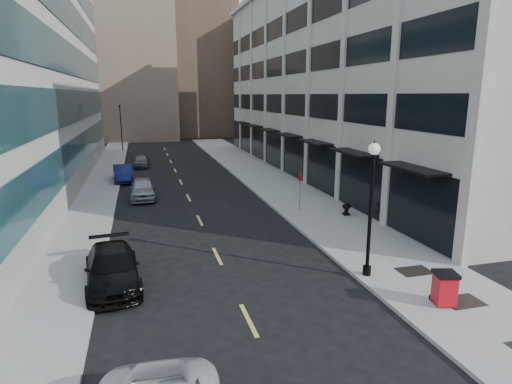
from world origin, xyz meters
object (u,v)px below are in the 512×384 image
car_black_pickup (112,268)px  car_silver_sedan (143,188)px  trash_bin (445,287)px  sign_post (300,186)px  car_blue_sedan (123,173)px  car_grey_sedan (141,161)px  urn_planter (346,208)px  lamppost (371,198)px  traffic_signal (120,108)px

car_black_pickup → car_silver_sedan: (1.30, 14.60, 0.04)m
trash_bin → sign_post: bearing=105.7°
car_silver_sedan → car_blue_sedan: bearing=103.0°
sign_post → trash_bin: bearing=-99.2°
car_grey_sedan → trash_bin: 35.43m
car_grey_sedan → urn_planter: 25.61m
lamppost → sign_post: size_ratio=2.22×
car_silver_sedan → car_blue_sedan: size_ratio=1.02×
traffic_signal → car_black_pickup: traffic_signal is taller
car_black_pickup → lamppost: 10.53m
traffic_signal → sign_post: bearing=-70.7°
car_silver_sedan → urn_planter: car_silver_sedan is taller
lamppost → sign_post: bearing=84.8°
car_black_pickup → car_silver_sedan: bearing=79.6°
lamppost → urn_planter: lamppost is taller
car_grey_sedan → lamppost: 32.31m
car_black_pickup → car_blue_sedan: (-0.30, 21.46, 0.00)m
trash_bin → car_black_pickup: bearing=170.2°
lamppost → traffic_signal: bearing=104.0°
car_grey_sedan → trash_bin: size_ratio=3.17×
car_grey_sedan → sign_post: bearing=-62.4°
lamppost → sign_post: lamppost is taller
lamppost → car_silver_sedan: bearing=117.6°
car_silver_sedan → car_grey_sedan: size_ratio=1.16×
car_silver_sedan → lamppost: 18.92m
urn_planter → sign_post: bearing=143.6°
car_black_pickup → trash_bin: 12.34m
car_black_pickup → sign_post: 13.62m
urn_planter → traffic_signal: bearing=111.8°
traffic_signal → car_black_pickup: bearing=-88.6°
trash_bin → lamppost: 4.17m
car_black_pickup → car_blue_sedan: bearing=85.5°
traffic_signal → trash_bin: bearing=-75.3°
traffic_signal → car_grey_sedan: size_ratio=1.83×
lamppost → trash_bin: bearing=-66.6°
car_silver_sedan → urn_planter: size_ratio=6.11×
traffic_signal → car_grey_sedan: traffic_signal is taller
car_grey_sedan → car_silver_sedan: bearing=-87.1°
traffic_signal → trash_bin: (12.29, -47.00, -4.92)m
car_black_pickup → car_grey_sedan: size_ratio=1.28×
traffic_signal → car_silver_sedan: (2.30, -27.40, -4.96)m
urn_planter → car_silver_sedan: bearing=145.4°
car_grey_sedan → lamppost: (8.69, -31.00, 2.74)m
car_black_pickup → car_blue_sedan: size_ratio=1.13×
car_grey_sedan → car_black_pickup: bearing=-89.6°
car_black_pickup → car_silver_sedan: size_ratio=1.11×
car_blue_sedan → urn_planter: 20.30m
traffic_signal → trash_bin: size_ratio=5.78×
car_silver_sedan → trash_bin: (9.99, -19.60, 0.05)m
car_blue_sedan → urn_planter: (13.57, -15.10, -0.13)m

